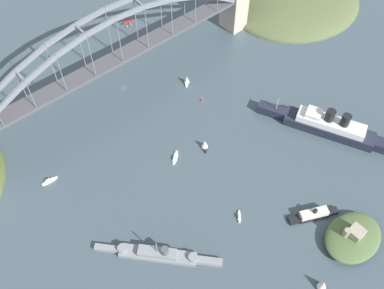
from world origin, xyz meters
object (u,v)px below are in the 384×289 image
at_px(small_boat_2, 239,217).
at_px(small_boat_3, 205,144).
at_px(ocean_liner, 330,127).
at_px(naval_cruiser, 159,254).
at_px(seaplane_taxiing_near_bridge, 128,23).
at_px(small_boat_1, 175,158).
at_px(fort_island_mid_harbor, 353,237).
at_px(harbor_arch_bridge, 118,60).
at_px(harbor_ferry_steamer, 313,214).
at_px(small_boat_0, 323,285).
at_px(channel_marker_buoy, 202,99).
at_px(small_boat_5, 49,181).
at_px(small_boat_8, 187,80).

distance_m(small_boat_2, small_boat_3, 56.62).
height_order(ocean_liner, naval_cruiser, ocean_liner).
distance_m(seaplane_taxiing_near_bridge, small_boat_1, 150.59).
bearing_deg(fort_island_mid_harbor, harbor_arch_bridge, -81.49).
bearing_deg(ocean_liner, harbor_ferry_steamer, 30.33).
bearing_deg(harbor_ferry_steamer, small_boat_0, 45.22).
height_order(naval_cruiser, small_boat_0, naval_cruiser).
bearing_deg(channel_marker_buoy, ocean_liner, 120.31).
xyz_separation_m(ocean_liner, small_boat_1, (95.66, -52.44, -5.07)).
relative_size(harbor_ferry_steamer, channel_marker_buoy, 10.98).
relative_size(harbor_arch_bridge, fort_island_mid_harbor, 7.83).
height_order(harbor_ferry_steamer, small_boat_1, harbor_ferry_steamer).
xyz_separation_m(ocean_liner, seaplane_taxiing_near_bridge, (35.27, -190.37, -3.55)).
distance_m(small_boat_0, small_boat_2, 59.60).
bearing_deg(small_boat_3, channel_marker_buoy, -129.16).
distance_m(harbor_arch_bridge, small_boat_3, 86.91).
distance_m(ocean_liner, channel_marker_buoy, 93.26).
distance_m(ocean_liner, fort_island_mid_harbor, 81.50).
bearing_deg(small_boat_5, harbor_ferry_steamer, 130.62).
bearing_deg(small_boat_5, harbor_arch_bridge, -155.59).
height_order(ocean_liner, seaplane_taxiing_near_bridge, ocean_liner).
height_order(small_boat_8, channel_marker_buoy, small_boat_8).
height_order(small_boat_1, small_boat_3, small_boat_3).
height_order(ocean_liner, small_boat_8, ocean_liner).
xyz_separation_m(harbor_ferry_steamer, seaplane_taxiing_near_bridge, (-24.95, -225.59, -0.13)).
bearing_deg(fort_island_mid_harbor, seaplane_taxiing_near_bridge, -94.58).
bearing_deg(small_boat_0, channel_marker_buoy, -106.67).
distance_m(small_boat_1, small_boat_3, 21.96).
relative_size(ocean_liner, small_boat_5, 9.25).
height_order(small_boat_5, channel_marker_buoy, channel_marker_buoy).
height_order(small_boat_2, small_boat_3, small_boat_3).
relative_size(fort_island_mid_harbor, seaplane_taxiing_near_bridge, 3.93).
bearing_deg(small_boat_1, harbor_ferry_steamer, 112.02).
distance_m(harbor_arch_bridge, fort_island_mid_harbor, 192.71).
height_order(fort_island_mid_harbor, small_boat_3, fort_island_mid_harbor).
xyz_separation_m(naval_cruiser, harbor_ferry_steamer, (-85.93, 40.76, -0.31)).
distance_m(small_boat_0, channel_marker_buoy, 153.04).
bearing_deg(small_boat_2, harbor_arch_bridge, -94.50).
xyz_separation_m(small_boat_1, small_boat_8, (-51.81, -48.98, 3.16)).
distance_m(fort_island_mid_harbor, small_boat_2, 65.93).
xyz_separation_m(small_boat_2, small_boat_3, (-19.51, -53.08, 2.85)).
distance_m(harbor_ferry_steamer, small_boat_5, 166.05).
distance_m(fort_island_mid_harbor, small_boat_5, 188.35).
height_order(naval_cruiser, small_boat_8, naval_cruiser).
distance_m(small_boat_5, small_boat_8, 124.94).
relative_size(seaplane_taxiing_near_bridge, small_boat_8, 1.16).
bearing_deg(small_boat_0, fort_island_mid_harbor, -169.93).
xyz_separation_m(naval_cruiser, small_boat_5, (22.17, -85.27, -1.74)).
bearing_deg(channel_marker_buoy, small_boat_1, 29.90).
bearing_deg(harbor_ferry_steamer, seaplane_taxiing_near_bridge, -96.31).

